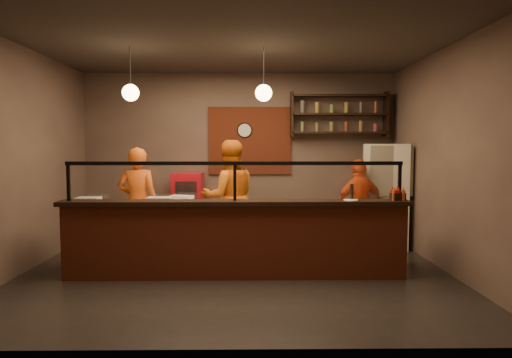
{
  "coord_description": "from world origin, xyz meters",
  "views": [
    {
      "loc": [
        0.2,
        -6.39,
        1.77
      ],
      "look_at": [
        0.29,
        0.3,
        1.31
      ],
      "focal_mm": 32.0,
      "sensor_mm": 36.0,
      "label": 1
    }
  ],
  "objects_px": {
    "cook_right": "(360,206)",
    "fridge": "(385,196)",
    "pepper_mill": "(352,192)",
    "cook_mid": "(229,197)",
    "cook_left": "(138,203)",
    "condiment_caddy": "(398,197)",
    "pizza_dough": "(282,206)",
    "red_cooler": "(188,207)",
    "wall_clock": "(245,130)"
  },
  "relations": [
    {
      "from": "cook_right",
      "to": "pizza_dough",
      "type": "relative_size",
      "value": 2.78
    },
    {
      "from": "cook_right",
      "to": "condiment_caddy",
      "type": "bearing_deg",
      "value": 78.42
    },
    {
      "from": "cook_mid",
      "to": "cook_left",
      "type": "bearing_deg",
      "value": -3.43
    },
    {
      "from": "pizza_dough",
      "to": "pepper_mill",
      "type": "xyz_separation_m",
      "value": [
        0.91,
        -0.54,
        0.26
      ]
    },
    {
      "from": "fridge",
      "to": "red_cooler",
      "type": "relative_size",
      "value": 1.41
    },
    {
      "from": "fridge",
      "to": "condiment_caddy",
      "type": "height_order",
      "value": "fridge"
    },
    {
      "from": "fridge",
      "to": "red_cooler",
      "type": "bearing_deg",
      "value": -175.8
    },
    {
      "from": "cook_right",
      "to": "pizza_dough",
      "type": "bearing_deg",
      "value": 16.52
    },
    {
      "from": "condiment_caddy",
      "to": "pizza_dough",
      "type": "bearing_deg",
      "value": 159.38
    },
    {
      "from": "pizza_dough",
      "to": "cook_left",
      "type": "bearing_deg",
      "value": 165.43
    },
    {
      "from": "pepper_mill",
      "to": "cook_right",
      "type": "bearing_deg",
      "value": 72.34
    },
    {
      "from": "cook_mid",
      "to": "cook_right",
      "type": "bearing_deg",
      "value": 170.27
    },
    {
      "from": "cook_left",
      "to": "condiment_caddy",
      "type": "xyz_separation_m",
      "value": [
        3.79,
        -1.16,
        0.22
      ]
    },
    {
      "from": "cook_mid",
      "to": "cook_right",
      "type": "xyz_separation_m",
      "value": [
        2.19,
        0.11,
        -0.16
      ]
    },
    {
      "from": "cook_left",
      "to": "red_cooler",
      "type": "xyz_separation_m",
      "value": [
        0.63,
        1.28,
        -0.24
      ]
    },
    {
      "from": "cook_left",
      "to": "fridge",
      "type": "distance_m",
      "value": 4.26
    },
    {
      "from": "cook_mid",
      "to": "condiment_caddy",
      "type": "xyz_separation_m",
      "value": [
        2.34,
        -1.39,
        0.16
      ]
    },
    {
      "from": "cook_mid",
      "to": "pepper_mill",
      "type": "distance_m",
      "value": 2.21
    },
    {
      "from": "wall_clock",
      "to": "pepper_mill",
      "type": "bearing_deg",
      "value": -61.43
    },
    {
      "from": "cook_left",
      "to": "red_cooler",
      "type": "bearing_deg",
      "value": -112.47
    },
    {
      "from": "cook_right",
      "to": "fridge",
      "type": "distance_m",
      "value": 0.71
    },
    {
      "from": "condiment_caddy",
      "to": "cook_right",
      "type": "bearing_deg",
      "value": 95.71
    },
    {
      "from": "cook_left",
      "to": "fridge",
      "type": "bearing_deg",
      "value": -166.04
    },
    {
      "from": "pepper_mill",
      "to": "pizza_dough",
      "type": "bearing_deg",
      "value": 149.19
    },
    {
      "from": "cook_right",
      "to": "fridge",
      "type": "bearing_deg",
      "value": -159.51
    },
    {
      "from": "cook_right",
      "to": "pizza_dough",
      "type": "distance_m",
      "value": 1.67
    },
    {
      "from": "cook_left",
      "to": "fridge",
      "type": "xyz_separation_m",
      "value": [
        4.19,
        0.76,
        0.03
      ]
    },
    {
      "from": "pizza_dough",
      "to": "pepper_mill",
      "type": "distance_m",
      "value": 1.09
    },
    {
      "from": "cook_left",
      "to": "cook_right",
      "type": "relative_size",
      "value": 1.13
    },
    {
      "from": "pepper_mill",
      "to": "fridge",
      "type": "bearing_deg",
      "value": 61.77
    },
    {
      "from": "red_cooler",
      "to": "cook_mid",
      "type": "bearing_deg",
      "value": -49.95
    },
    {
      "from": "fridge",
      "to": "red_cooler",
      "type": "height_order",
      "value": "fridge"
    },
    {
      "from": "pepper_mill",
      "to": "condiment_caddy",
      "type": "bearing_deg",
      "value": -2.91
    },
    {
      "from": "red_cooler",
      "to": "pizza_dough",
      "type": "relative_size",
      "value": 2.28
    },
    {
      "from": "pizza_dough",
      "to": "pepper_mill",
      "type": "bearing_deg",
      "value": -30.81
    },
    {
      "from": "wall_clock",
      "to": "condiment_caddy",
      "type": "relative_size",
      "value": 1.7
    },
    {
      "from": "cook_left",
      "to": "pizza_dough",
      "type": "relative_size",
      "value": 3.12
    },
    {
      "from": "cook_left",
      "to": "cook_right",
      "type": "xyz_separation_m",
      "value": [
        3.64,
        0.34,
        -0.1
      ]
    },
    {
      "from": "condiment_caddy",
      "to": "pepper_mill",
      "type": "bearing_deg",
      "value": 177.09
    },
    {
      "from": "fridge",
      "to": "pizza_dough",
      "type": "relative_size",
      "value": 3.22
    },
    {
      "from": "cook_mid",
      "to": "condiment_caddy",
      "type": "relative_size",
      "value": 10.72
    },
    {
      "from": "wall_clock",
      "to": "pizza_dough",
      "type": "height_order",
      "value": "wall_clock"
    },
    {
      "from": "cook_left",
      "to": "pizza_dough",
      "type": "distance_m",
      "value": 2.33
    },
    {
      "from": "cook_right",
      "to": "fridge",
      "type": "xyz_separation_m",
      "value": [
        0.55,
        0.43,
        0.13
      ]
    },
    {
      "from": "cook_right",
      "to": "condiment_caddy",
      "type": "height_order",
      "value": "cook_right"
    },
    {
      "from": "fridge",
      "to": "pepper_mill",
      "type": "xyz_separation_m",
      "value": [
        -1.02,
        -1.9,
        0.25
      ]
    },
    {
      "from": "wall_clock",
      "to": "pepper_mill",
      "type": "distance_m",
      "value": 3.24
    },
    {
      "from": "pepper_mill",
      "to": "red_cooler",
      "type": "bearing_deg",
      "value": 136.52
    },
    {
      "from": "pizza_dough",
      "to": "condiment_caddy",
      "type": "distance_m",
      "value": 1.65
    },
    {
      "from": "cook_mid",
      "to": "condiment_caddy",
      "type": "bearing_deg",
      "value": 136.69
    }
  ]
}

